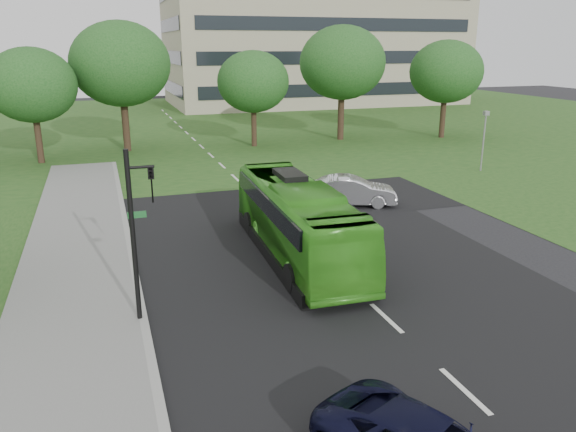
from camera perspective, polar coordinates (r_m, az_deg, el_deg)
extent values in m
plane|color=black|center=(19.39, 7.14, -7.70)|extent=(160.00, 160.00, 0.00)
cube|color=black|center=(37.52, -6.09, 4.53)|extent=(14.00, 120.00, 0.01)
cube|color=black|center=(31.85, -3.71, 2.34)|extent=(80.00, 12.00, 0.01)
cube|color=silver|center=(32.78, -4.16, 2.77)|extent=(0.15, 90.00, 0.01)
cube|color=gray|center=(13.45, -12.58, -19.86)|extent=(0.25, 60.00, 0.15)
cube|color=#214D19|center=(61.83, -11.25, 9.21)|extent=(120.00, 60.00, 0.01)
cube|color=tan|center=(83.44, 2.60, 20.04)|extent=(40.00, 20.00, 25.00)
cube|color=black|center=(74.16, 5.57, 20.37)|extent=(36.80, 0.10, 23.00)
cube|color=black|center=(78.54, -12.08, 19.90)|extent=(0.10, 18.40, 23.00)
cylinder|color=black|center=(43.53, -23.97, 6.90)|extent=(0.45, 0.45, 3.02)
ellipsoid|color=#184819|center=(43.12, -24.60, 12.01)|extent=(6.00, 6.00, 5.10)
cylinder|color=black|center=(46.26, -16.14, 8.61)|extent=(0.55, 0.55, 3.66)
ellipsoid|color=#184819|center=(45.85, -16.64, 14.59)|extent=(7.52, 7.52, 6.39)
cylinder|color=black|center=(46.75, -3.48, 8.86)|extent=(0.44, 0.44, 2.91)
ellipsoid|color=#184819|center=(46.37, -3.56, 13.47)|extent=(5.78, 5.78, 4.91)
cylinder|color=black|center=(50.21, 5.39, 9.81)|extent=(0.55, 0.55, 3.65)
ellipsoid|color=#184819|center=(49.85, 5.54, 15.25)|extent=(7.35, 7.35, 6.24)
cylinder|color=black|center=(53.02, 15.43, 9.44)|extent=(0.49, 0.49, 3.24)
ellipsoid|color=#184819|center=(52.68, 15.79, 13.94)|extent=(6.39, 6.39, 5.43)
imported|color=green|center=(21.98, 0.97, -0.40)|extent=(2.84, 10.73, 2.97)
imported|color=silver|center=(29.42, 6.42, 2.55)|extent=(4.93, 3.10, 1.53)
cylinder|color=black|center=(16.86, -15.45, -2.34)|extent=(0.15, 0.15, 5.30)
cylinder|color=black|center=(16.32, -14.73, 4.83)|extent=(0.74, 0.08, 0.08)
imported|color=black|center=(16.46, -13.67, 3.11)|extent=(0.20, 0.23, 1.06)
cube|color=#195926|center=(16.64, -15.10, 0.12)|extent=(0.53, 0.04, 0.19)
cylinder|color=gray|center=(39.31, 19.22, 7.00)|extent=(0.11, 0.11, 3.72)
cube|color=gray|center=(39.05, 19.50, 9.82)|extent=(0.40, 0.38, 0.28)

